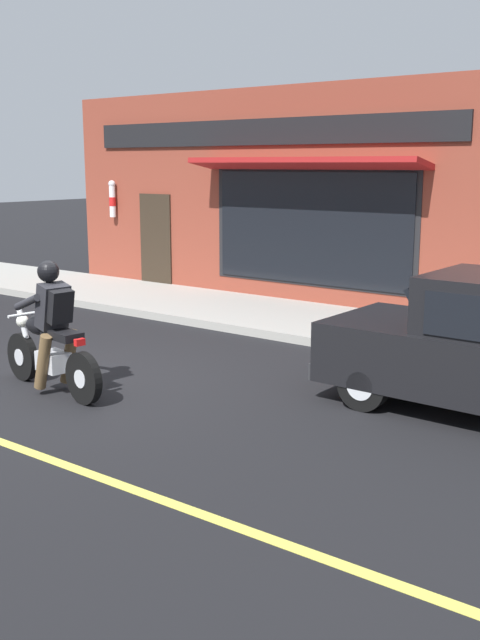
# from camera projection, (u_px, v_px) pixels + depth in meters

# --- Properties ---
(ground_plane) EXTENTS (80.00, 80.00, 0.00)m
(ground_plane) POSITION_uv_depth(u_px,v_px,m) (74.00, 384.00, 9.52)
(ground_plane) COLOR black
(sidewalk_curb) EXTENTS (2.60, 22.00, 0.14)m
(sidewalk_curb) POSITION_uv_depth(u_px,v_px,m) (160.00, 300.00, 15.03)
(sidewalk_curb) COLOR #9E9B93
(sidewalk_curb) RESTS_ON ground
(storefront_building) EXTENTS (1.25, 10.04, 4.20)m
(storefront_building) POSITION_uv_depth(u_px,v_px,m) (266.00, 196.00, 14.92)
(storefront_building) COLOR brown
(storefront_building) RESTS_ON ground
(motorcycle_with_rider) EXTENTS (0.64, 2.01, 1.62)m
(motorcycle_with_rider) POSITION_uv_depth(u_px,v_px,m) (51.00, 338.00, 9.06)
(motorcycle_with_rider) COLOR black
(motorcycle_with_rider) RESTS_ON ground
(traffic_cone) EXTENTS (0.36, 0.36, 0.60)m
(traffic_cone) POSITION_uv_depth(u_px,v_px,m) (455.00, 315.00, 11.69)
(traffic_cone) COLOR black
(traffic_cone) RESTS_ON sidewalk_curb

